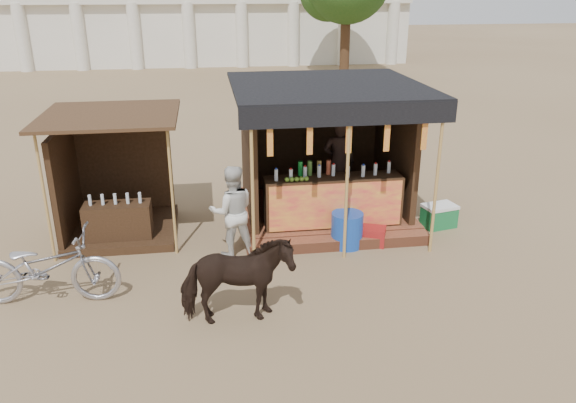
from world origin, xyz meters
The scene contains 9 objects.
ground centered at (0.00, 0.00, 0.00)m, with size 120.00×120.00×0.00m, color #846B4C.
main_stall centered at (1.02, 3.36, 1.03)m, with size 3.60×3.61×2.78m.
secondary_stall centered at (-3.17, 3.24, 0.85)m, with size 2.40×2.40×2.38m.
cow centered at (-1.00, -0.23, 0.66)m, with size 0.71×1.57×1.32m, color black.
motorbike centered at (-3.80, 0.77, 0.58)m, with size 0.77×2.20×1.16m, color #9E9EA7.
bystander centered at (-0.93, 1.96, 0.83)m, with size 0.81×0.63×1.66m, color silver.
blue_barrel centered at (1.16, 2.00, 0.32)m, with size 0.58×0.58×0.65m, color #1641A5.
red_crate centered at (1.66, 2.00, 0.16)m, with size 0.44×0.37×0.33m, color maroon.
cooler centered at (3.19, 2.60, 0.23)m, with size 0.72×0.57×0.46m.
Camera 1 is at (-1.30, -7.15, 4.53)m, focal length 35.00 mm.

